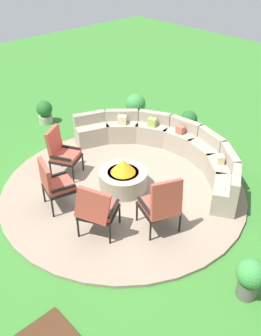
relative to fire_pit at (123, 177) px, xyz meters
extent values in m
plane|color=#387A2D|center=(0.00, 0.00, -0.31)|extent=(24.00, 24.00, 0.00)
cylinder|color=gray|center=(0.00, 0.00, -0.28)|extent=(4.91, 4.91, 0.06)
cylinder|color=#9E937F|center=(0.00, 0.00, -0.06)|extent=(0.96, 0.96, 0.39)
cylinder|color=black|center=(0.00, 0.00, 0.10)|extent=(0.63, 0.63, 0.06)
cone|color=orange|center=(0.00, 0.00, 0.27)|extent=(0.50, 0.50, 0.28)
cube|color=#9E937F|center=(1.71, 1.03, -0.02)|extent=(0.78, 0.89, 0.47)
cube|color=#9E937F|center=(1.83, 1.11, 0.35)|extent=(0.53, 0.74, 0.26)
cube|color=#9E937F|center=(1.21, 1.59, -0.02)|extent=(0.88, 0.82, 0.47)
cube|color=#9E937F|center=(1.30, 1.70, 0.35)|extent=(0.70, 0.59, 0.26)
cube|color=#9E937F|center=(0.55, 1.92, -0.02)|extent=(0.86, 0.64, 0.47)
cube|color=#9E937F|center=(0.59, 2.06, 0.35)|extent=(0.78, 0.36, 0.26)
cube|color=#9E937F|center=(-0.19, 1.99, -0.02)|extent=(0.80, 0.52, 0.47)
cube|color=#9E937F|center=(-0.21, 2.13, 0.35)|extent=(0.78, 0.23, 0.26)
cube|color=#9E937F|center=(-0.91, 1.78, -0.02)|extent=(0.88, 0.75, 0.47)
cube|color=#9E937F|center=(-0.97, 1.91, 0.35)|extent=(0.75, 0.49, 0.26)
cube|color=#9E937F|center=(-1.50, 1.32, -0.02)|extent=(0.84, 0.87, 0.47)
cube|color=#9E937F|center=(-1.60, 1.42, 0.35)|extent=(0.63, 0.68, 0.26)
cube|color=#9E937F|center=(-1.88, 0.68, -0.02)|extent=(0.68, 0.87, 0.47)
cube|color=#9E937F|center=(-2.01, 0.73, 0.35)|extent=(0.41, 0.77, 0.26)
cube|color=beige|center=(-1.46, 1.29, 0.32)|extent=(0.26, 0.26, 0.20)
cube|color=beige|center=(1.18, 1.55, 0.30)|extent=(0.22, 0.22, 0.17)
cube|color=#93B756|center=(-0.88, 1.73, 0.31)|extent=(0.24, 0.22, 0.19)
cube|color=#BC5B47|center=(-0.19, 1.94, 0.31)|extent=(0.19, 0.17, 0.17)
cylinder|color=black|center=(-1.06, -0.21, -0.06)|extent=(0.04, 0.04, 0.38)
cylinder|color=black|center=(-0.83, -0.63, -0.06)|extent=(0.04, 0.04, 0.38)
cylinder|color=black|center=(-1.51, -0.46, -0.06)|extent=(0.04, 0.04, 0.38)
cylinder|color=black|center=(-1.28, -0.88, -0.06)|extent=(0.04, 0.04, 0.38)
cube|color=black|center=(-1.17, -0.55, 0.15)|extent=(0.73, 0.72, 0.05)
cube|color=#B24738|center=(-1.17, -0.55, 0.22)|extent=(0.67, 0.66, 0.09)
cube|color=#B24738|center=(-1.38, -0.66, 0.49)|extent=(0.33, 0.50, 0.65)
cube|color=black|center=(-1.28, -0.34, 0.29)|extent=(0.43, 0.27, 0.04)
cube|color=black|center=(-1.06, -0.75, 0.29)|extent=(0.43, 0.27, 0.04)
cylinder|color=black|center=(-0.58, -0.93, -0.06)|extent=(0.04, 0.04, 0.38)
cylinder|color=black|center=(-0.10, -1.05, -0.06)|extent=(0.04, 0.04, 0.38)
cylinder|color=black|center=(-0.70, -1.41, -0.06)|extent=(0.04, 0.04, 0.38)
cylinder|color=black|center=(-0.22, -1.53, -0.06)|extent=(0.04, 0.04, 0.38)
cube|color=black|center=(-0.40, -1.23, 0.15)|extent=(0.65, 0.65, 0.05)
cube|color=#B24738|center=(-0.40, -1.23, 0.22)|extent=(0.60, 0.60, 0.09)
cube|color=#B24738|center=(-0.45, -1.45, 0.47)|extent=(0.56, 0.23, 0.65)
cube|color=black|center=(-0.63, -1.17, 0.29)|extent=(0.16, 0.45, 0.04)
cube|color=black|center=(-0.17, -1.29, 0.29)|extent=(0.16, 0.45, 0.04)
cylinder|color=black|center=(0.25, -1.04, -0.06)|extent=(0.04, 0.04, 0.38)
cylinder|color=black|center=(0.74, -0.75, -0.06)|extent=(0.04, 0.04, 0.38)
cylinder|color=black|center=(0.52, -1.50, -0.06)|extent=(0.04, 0.04, 0.38)
cylinder|color=black|center=(1.01, -1.21, -0.06)|extent=(0.04, 0.04, 0.38)
cube|color=black|center=(0.63, -1.13, 0.15)|extent=(0.81, 0.80, 0.05)
cube|color=#B24738|center=(0.63, -1.13, 0.22)|extent=(0.74, 0.73, 0.09)
cube|color=#B24738|center=(0.75, -1.34, 0.47)|extent=(0.56, 0.43, 0.66)
cube|color=black|center=(0.39, -1.27, 0.29)|extent=(0.29, 0.44, 0.04)
cube|color=black|center=(0.86, -0.99, 0.29)|extent=(0.29, 0.44, 0.04)
cylinder|color=black|center=(0.90, -0.49, -0.06)|extent=(0.04, 0.04, 0.38)
cylinder|color=black|center=(1.09, 0.05, -0.06)|extent=(0.04, 0.04, 0.38)
cylinder|color=black|center=(1.42, -0.67, -0.06)|extent=(0.04, 0.04, 0.38)
cylinder|color=black|center=(1.61, -0.13, -0.06)|extent=(0.04, 0.04, 0.38)
cube|color=black|center=(1.25, -0.31, 0.15)|extent=(0.75, 0.77, 0.05)
cube|color=#B24738|center=(1.25, -0.31, 0.22)|extent=(0.69, 0.70, 0.09)
cube|color=#B24738|center=(1.49, -0.39, 0.50)|extent=(0.35, 0.62, 0.69)
cube|color=black|center=(1.16, -0.57, 0.29)|extent=(0.49, 0.21, 0.04)
cube|color=black|center=(1.34, -0.05, 0.29)|extent=(0.49, 0.21, 0.04)
cylinder|color=#605B56|center=(-2.12, 2.37, -0.17)|extent=(0.38, 0.38, 0.30)
sphere|color=#3D8E42|center=(-2.12, 2.37, 0.19)|extent=(0.54, 0.54, 0.54)
sphere|color=yellow|center=(-2.06, 2.37, 0.29)|extent=(0.17, 0.17, 0.17)
cylinder|color=#A89E8E|center=(-3.71, 0.52, -0.21)|extent=(0.37, 0.37, 0.21)
sphere|color=#236028|center=(-3.71, 0.52, 0.10)|extent=(0.43, 0.43, 0.43)
sphere|color=yellow|center=(-3.66, 0.52, 0.19)|extent=(0.17, 0.17, 0.17)
cylinder|color=#605B56|center=(3.12, -0.40, -0.16)|extent=(0.30, 0.30, 0.30)
sphere|color=#3D8E42|center=(3.12, -0.40, 0.15)|extent=(0.43, 0.43, 0.43)
cylinder|color=#605B56|center=(-0.59, 2.76, -0.16)|extent=(0.28, 0.28, 0.32)
sphere|color=#236028|center=(-0.59, 2.76, 0.16)|extent=(0.42, 0.42, 0.42)
camera|label=1|loc=(4.53, -4.04, 4.26)|focal=39.67mm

